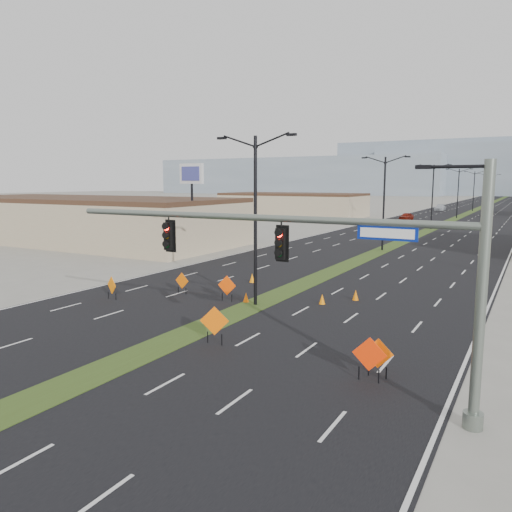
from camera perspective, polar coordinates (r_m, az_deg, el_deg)
The scene contains 29 objects.
ground at distance 21.11m, azimuth -16.73°, elevation -12.32°, with size 600.00×600.00×0.00m, color gray.
road_surface at distance 114.67m, azimuth 22.21°, elevation 4.15°, with size 25.00×400.00×0.02m, color black.
median_strip at distance 114.67m, azimuth 22.21°, elevation 4.15°, with size 2.00×400.00×0.04m, color #334518.
building_sw_near at distance 66.05m, azimuth -19.19°, elevation 3.77°, with size 40.00×16.00×5.00m, color tan.
building_sw_far at distance 109.04m, azimuth 4.22°, elevation 5.75°, with size 30.00×14.00×4.50m, color tan.
mesa_west at distance 322.87m, azimuth 4.90°, elevation 9.07°, with size 180.00×50.00×22.00m, color gray.
mesa_backdrop at distance 336.58m, azimuth 22.15°, elevation 9.31°, with size 140.00×50.00×32.00m, color gray.
signal_mast at distance 16.79m, azimuth 8.55°, elevation -0.44°, with size 16.30×0.60×8.00m.
streetlight_0 at distance 29.39m, azimuth -0.07°, elevation 4.67°, with size 5.15×0.24×10.02m.
streetlight_1 at distance 55.47m, azimuth 14.42°, elevation 6.19°, with size 5.15×0.24×10.02m.
streetlight_2 at distance 82.81m, azimuth 19.53°, elevation 6.63°, with size 5.15×0.24×10.02m.
streetlight_3 at distance 110.48m, azimuth 22.09°, elevation 6.83°, with size 5.15×0.24×10.02m.
streetlight_4 at distance 138.29m, azimuth 23.63°, elevation 6.95°, with size 5.15×0.24×10.02m.
streetlight_5 at distance 166.16m, azimuth 24.65°, elevation 7.02°, with size 5.15×0.24×10.02m.
streetlight_6 at distance 194.07m, azimuth 25.38°, elevation 7.08°, with size 5.15×0.24×10.02m.
car_left at distance 101.15m, azimuth 16.80°, elevation 4.34°, with size 1.74×4.33×1.48m, color maroon.
car_mid at distance 118.37m, azimuth 24.69°, elevation 4.44°, with size 1.41×4.04×1.33m, color black.
car_far at distance 138.00m, azimuth 20.30°, elevation 5.22°, with size 2.28×5.61×1.63m, color silver.
construction_sign_0 at distance 32.73m, azimuth -16.16°, elevation -3.33°, with size 1.06×0.41×1.49m.
construction_sign_1 at distance 33.38m, azimuth -8.46°, elevation -2.91°, with size 1.08×0.08×1.43m.
construction_sign_2 at distance 30.98m, azimuth -3.35°, elevation -3.48°, with size 1.22×0.17×1.63m.
construction_sign_3 at distance 22.93m, azimuth -4.77°, elevation -7.54°, with size 1.24×0.57×1.78m.
construction_sign_4 at distance 19.72m, azimuth 13.77°, elevation -10.91°, with size 1.16×0.14×1.54m.
construction_sign_5 at distance 19.22m, azimuth 12.83°, elevation -11.05°, with size 1.29×0.18×1.72m.
cone_0 at distance 30.77m, azimuth -1.15°, elevation -4.77°, with size 0.39×0.39×0.64m, color #DC5504.
cone_1 at distance 31.96m, azimuth 11.31°, elevation -4.41°, with size 0.40×0.40×0.67m, color orange.
cone_2 at distance 30.61m, azimuth 7.57°, elevation -4.91°, with size 0.39×0.39×0.64m, color orange.
cone_3 at distance 36.80m, azimuth -0.44°, elevation -2.53°, with size 0.41×0.41×0.69m, color orange.
pole_sign_west at distance 50.86m, azimuth -7.37°, elevation 8.52°, with size 3.02×0.74×9.19m.
Camera 1 is at (14.45, -13.52, 7.36)m, focal length 35.00 mm.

